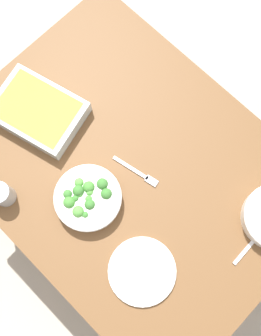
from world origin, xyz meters
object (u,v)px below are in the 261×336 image
(drink_cup, at_px, (2,194))
(fork_on_table, at_px, (139,173))
(broccoli_bowl, at_px, (88,198))
(side_plate, at_px, (142,271))
(spoon_by_stew, at_px, (256,238))
(baking_dish, at_px, (38,111))

(drink_cup, height_order, fork_on_table, drink_cup)
(broccoli_bowl, bearing_deg, drink_cup, -137.52)
(drink_cup, height_order, side_plate, drink_cup)
(broccoli_bowl, relative_size, drink_cup, 2.64)
(side_plate, height_order, spoon_by_stew, side_plate)
(baking_dish, xyz_separation_m, drink_cup, (0.14, -0.28, 0.00))
(broccoli_bowl, relative_size, spoon_by_stew, 1.28)
(spoon_by_stew, xyz_separation_m, fork_on_table, (-0.43, -0.11, -0.00))
(drink_cup, distance_m, spoon_by_stew, 0.84)
(baking_dish, bearing_deg, spoon_by_stew, 13.96)
(fork_on_table, bearing_deg, broccoli_bowl, -106.84)
(baking_dish, xyz_separation_m, side_plate, (0.63, -0.13, -0.03))
(broccoli_bowl, bearing_deg, baking_dish, 165.28)
(spoon_by_stew, distance_m, fork_on_table, 0.44)
(broccoli_bowl, bearing_deg, spoon_by_stew, 31.45)
(side_plate, relative_size, spoon_by_stew, 1.25)
(broccoli_bowl, height_order, fork_on_table, broccoli_bowl)
(baking_dish, height_order, drink_cup, drink_cup)
(baking_dish, bearing_deg, side_plate, -11.74)
(drink_cup, bearing_deg, side_plate, 16.52)
(side_plate, height_order, fork_on_table, side_plate)
(baking_dish, distance_m, drink_cup, 0.31)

